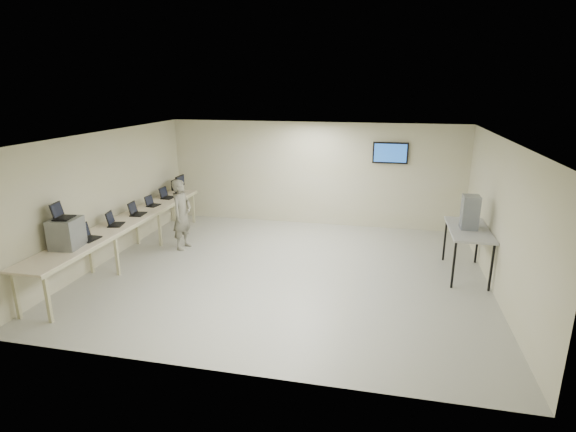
% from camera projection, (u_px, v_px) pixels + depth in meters
% --- Properties ---
extents(room, '(8.01, 7.01, 2.81)m').
position_uv_depth(room, '(288.00, 206.00, 8.99)').
color(room, beige).
rests_on(room, ground).
extents(workbench, '(0.76, 6.00, 0.90)m').
position_uv_depth(workbench, '(127.00, 223.00, 9.85)').
color(workbench, beige).
rests_on(workbench, ground).
extents(equipment_box, '(0.52, 0.58, 0.55)m').
position_uv_depth(equipment_box, '(66.00, 233.00, 8.07)').
color(equipment_box, slate).
rests_on(equipment_box, workbench).
extents(laptop_on_box, '(0.35, 0.40, 0.28)m').
position_uv_depth(laptop_on_box, '(61.00, 214.00, 7.99)').
color(laptop_on_box, black).
rests_on(laptop_on_box, equipment_box).
extents(laptop_0, '(0.34, 0.41, 0.30)m').
position_uv_depth(laptop_0, '(86.00, 236.00, 8.54)').
color(laptop_0, black).
rests_on(laptop_0, workbench).
extents(laptop_1, '(0.37, 0.41, 0.28)m').
position_uv_depth(laptop_1, '(114.00, 222.00, 9.43)').
color(laptop_1, black).
rests_on(laptop_1, workbench).
extents(laptop_2, '(0.33, 0.39, 0.29)m').
position_uv_depth(laptop_2, '(136.00, 211.00, 10.19)').
color(laptop_2, black).
rests_on(laptop_2, workbench).
extents(laptop_3, '(0.29, 0.34, 0.25)m').
position_uv_depth(laptop_3, '(152.00, 203.00, 10.95)').
color(laptop_3, black).
rests_on(laptop_3, workbench).
extents(laptop_4, '(0.31, 0.37, 0.28)m').
position_uv_depth(laptop_4, '(166.00, 195.00, 11.69)').
color(laptop_4, black).
rests_on(laptop_4, workbench).
extents(monitor_near, '(0.18, 0.41, 0.40)m').
position_uv_depth(monitor_near, '(176.00, 185.00, 12.07)').
color(monitor_near, black).
rests_on(monitor_near, workbench).
extents(monitor_far, '(0.20, 0.45, 0.45)m').
position_uv_depth(monitor_far, '(180.00, 182.00, 12.33)').
color(monitor_far, black).
rests_on(monitor_far, workbench).
extents(soldier, '(0.46, 0.65, 1.66)m').
position_uv_depth(soldier, '(182.00, 215.00, 10.47)').
color(soldier, '#5B5D53').
rests_on(soldier, ground).
extents(side_table, '(0.77, 1.65, 0.99)m').
position_uv_depth(side_table, '(469.00, 232.00, 8.95)').
color(side_table, '#9F9F9F').
rests_on(side_table, ground).
extents(storage_bins, '(0.32, 0.35, 0.67)m').
position_uv_depth(storage_bins, '(470.00, 212.00, 8.84)').
color(storage_bins, gray).
rests_on(storage_bins, side_table).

